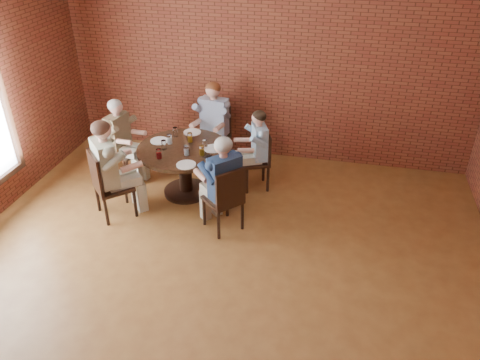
% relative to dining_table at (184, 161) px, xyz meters
% --- Properties ---
extents(floor, '(7.00, 7.00, 0.00)m').
position_rel_dining_table_xyz_m(floor, '(0.90, -2.00, -0.53)').
color(floor, '#94602D').
rests_on(floor, ground).
extents(wall_back, '(7.00, 0.00, 7.00)m').
position_rel_dining_table_xyz_m(wall_back, '(0.90, 1.50, 1.17)').
color(wall_back, brown).
rests_on(wall_back, ground).
extents(dining_table, '(1.31, 1.31, 0.75)m').
position_rel_dining_table_xyz_m(dining_table, '(0.00, 0.00, 0.00)').
color(dining_table, black).
rests_on(dining_table, floor).
extents(chair_a, '(0.49, 0.49, 0.88)m').
position_rel_dining_table_xyz_m(chair_a, '(1.03, 0.43, -0.05)').
color(chair_a, black).
rests_on(chair_a, floor).
extents(diner_a, '(0.71, 0.65, 1.23)m').
position_rel_dining_table_xyz_m(diner_a, '(0.96, 0.40, 0.09)').
color(diner_a, teal).
rests_on(diner_a, floor).
extents(chair_b, '(0.51, 0.51, 0.96)m').
position_rel_dining_table_xyz_m(chair_b, '(0.17, 1.06, -0.01)').
color(chair_b, black).
rests_on(chair_b, floor).
extents(diner_b, '(0.65, 0.76, 1.37)m').
position_rel_dining_table_xyz_m(diner_b, '(0.16, 0.97, 0.16)').
color(diner_b, '#808AA3').
rests_on(diner_b, floor).
extents(chair_c, '(0.48, 0.48, 0.91)m').
position_rel_dining_table_xyz_m(chair_c, '(-1.13, 0.24, -0.03)').
color(chair_c, black).
rests_on(chair_c, floor).
extents(diner_c, '(0.70, 0.61, 1.28)m').
position_rel_dining_table_xyz_m(diner_c, '(-1.06, 0.23, 0.11)').
color(diner_c, brown).
rests_on(diner_c, floor).
extents(chair_d, '(0.65, 0.65, 0.97)m').
position_rel_dining_table_xyz_m(chair_d, '(-0.83, -0.79, -0.00)').
color(chair_d, black).
rests_on(chair_d, floor).
extents(diner_d, '(0.90, 0.89, 1.40)m').
position_rel_dining_table_xyz_m(diner_d, '(-0.76, -0.72, 0.17)').
color(diner_d, '#B79E90').
rests_on(diner_d, floor).
extents(chair_e, '(0.60, 0.60, 0.93)m').
position_rel_dining_table_xyz_m(chair_e, '(0.81, -0.75, -0.02)').
color(chair_e, black).
rests_on(chair_e, floor).
extents(diner_e, '(0.83, 0.82, 1.33)m').
position_rel_dining_table_xyz_m(diner_e, '(0.75, -0.69, 0.14)').
color(diner_e, '#1B2C4B').
rests_on(diner_e, floor).
extents(plate_a, '(0.26, 0.26, 0.01)m').
position_rel_dining_table_xyz_m(plate_a, '(0.42, 0.05, 0.23)').
color(plate_a, white).
rests_on(plate_a, dining_table).
extents(plate_b, '(0.26, 0.26, 0.01)m').
position_rel_dining_table_xyz_m(plate_b, '(-0.03, 0.50, 0.23)').
color(plate_b, white).
rests_on(plate_b, dining_table).
extents(plate_c, '(0.26, 0.26, 0.01)m').
position_rel_dining_table_xyz_m(plate_c, '(-0.41, 0.12, 0.23)').
color(plate_c, white).
rests_on(plate_c, dining_table).
extents(plate_d, '(0.26, 0.26, 0.01)m').
position_rel_dining_table_xyz_m(plate_d, '(0.20, -0.48, 0.23)').
color(plate_d, white).
rests_on(plate_d, dining_table).
extents(glass_a, '(0.07, 0.07, 0.14)m').
position_rel_dining_table_xyz_m(glass_a, '(0.31, 0.04, 0.29)').
color(glass_a, white).
rests_on(glass_a, dining_table).
extents(glass_b, '(0.07, 0.07, 0.14)m').
position_rel_dining_table_xyz_m(glass_b, '(0.04, 0.20, 0.29)').
color(glass_b, white).
rests_on(glass_b, dining_table).
extents(glass_c, '(0.07, 0.07, 0.14)m').
position_rel_dining_table_xyz_m(glass_c, '(-0.23, 0.33, 0.29)').
color(glass_c, white).
rests_on(glass_c, dining_table).
extents(glass_d, '(0.07, 0.07, 0.14)m').
position_rel_dining_table_xyz_m(glass_d, '(-0.23, 0.08, 0.29)').
color(glass_d, white).
rests_on(glass_d, dining_table).
extents(glass_e, '(0.07, 0.07, 0.14)m').
position_rel_dining_table_xyz_m(glass_e, '(-0.24, -0.11, 0.29)').
color(glass_e, white).
rests_on(glass_e, dining_table).
extents(glass_f, '(0.07, 0.07, 0.14)m').
position_rel_dining_table_xyz_m(glass_f, '(-0.22, -0.37, 0.29)').
color(glass_f, white).
rests_on(glass_f, dining_table).
extents(glass_g, '(0.07, 0.07, 0.14)m').
position_rel_dining_table_xyz_m(glass_g, '(0.11, -0.20, 0.29)').
color(glass_g, white).
rests_on(glass_g, dining_table).
extents(glass_h, '(0.07, 0.07, 0.14)m').
position_rel_dining_table_xyz_m(glass_h, '(0.32, -0.15, 0.29)').
color(glass_h, white).
rests_on(glass_h, dining_table).
extents(smartphone, '(0.10, 0.14, 0.01)m').
position_rel_dining_table_xyz_m(smartphone, '(0.41, -0.20, 0.23)').
color(smartphone, black).
rests_on(smartphone, dining_table).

